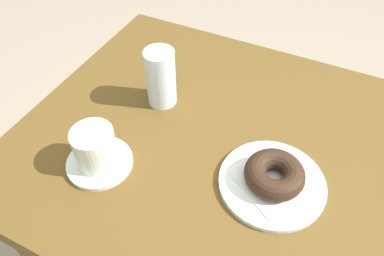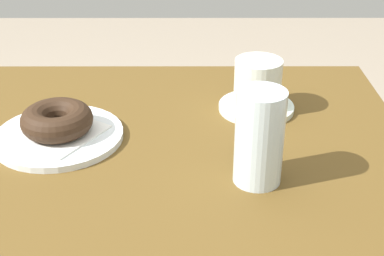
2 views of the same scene
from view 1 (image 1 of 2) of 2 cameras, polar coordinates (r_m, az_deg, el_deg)
name	(u,v)px [view 1 (image 1 of 2)]	position (r m, az deg, el deg)	size (l,w,h in m)	color
table	(299,190)	(0.79, 16.45, -9.42)	(1.19, 0.71, 0.73)	brown
plate_chocolate_ring	(272,183)	(0.70, 12.48, -8.46)	(0.20, 0.20, 0.01)	white
napkin_chocolate_ring	(272,181)	(0.69, 12.57, -8.15)	(0.12, 0.12, 0.00)	white
donut_chocolate_ring	(274,174)	(0.67, 12.86, -7.11)	(0.11, 0.11, 0.04)	#301F13
water_glass	(161,78)	(0.79, -4.94, 7.89)	(0.07, 0.07, 0.13)	silver
coffee_cup	(96,151)	(0.70, -14.86, -3.49)	(0.13, 0.13, 0.09)	silver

